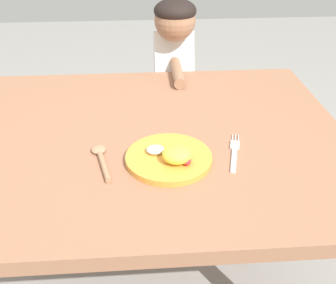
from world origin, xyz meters
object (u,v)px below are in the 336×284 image
object	(u,v)px
plate	(171,157)
fork	(235,153)
person	(174,98)
spoon	(102,158)

from	to	relation	value
plate	fork	size ratio (longest dim) A/B	1.24
fork	person	distance (m)	0.78
plate	person	bearing A→B (deg)	84.58
plate	spoon	world-z (taller)	plate
fork	spoon	xyz separation A→B (m)	(-0.38, -0.01, 0.00)
plate	spoon	bearing A→B (deg)	173.50
spoon	fork	bearing A→B (deg)	-103.09
fork	person	size ratio (longest dim) A/B	0.19
spoon	person	size ratio (longest dim) A/B	0.18
plate	spoon	size ratio (longest dim) A/B	1.33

